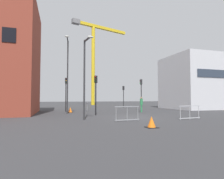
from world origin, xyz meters
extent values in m
plane|color=#333335|center=(0.00, 0.00, 0.00)|extent=(160.00, 160.00, 0.00)
cube|color=black|center=(-10.37, 2.59, 7.11)|extent=(1.10, 0.06, 1.30)
cube|color=silver|center=(17.57, 9.75, 4.16)|extent=(13.78, 8.34, 8.32)
cylinder|color=yellow|center=(2.26, 30.66, 9.80)|extent=(0.90, 0.90, 19.61)
cube|color=yellow|center=(4.73, 31.41, 20.01)|extent=(14.30, 4.95, 0.70)
cube|color=slate|center=(-2.25, 29.29, 20.01)|extent=(2.07, 1.67, 1.10)
cylinder|color=#2D2D30|center=(-5.25, 5.71, 4.00)|extent=(0.14, 0.14, 7.99)
cube|color=#2D2D30|center=(-5.35, 4.80, 7.89)|extent=(0.29, 1.83, 0.10)
ellipsoid|color=silver|center=(-5.45, 3.89, 7.87)|extent=(0.44, 0.24, 0.16)
cylinder|color=#2D2D30|center=(-4.33, -0.71, 3.10)|extent=(0.14, 0.14, 6.20)
cube|color=#2D2D30|center=(-4.20, -1.31, 6.10)|extent=(0.34, 1.23, 0.10)
ellipsoid|color=silver|center=(-4.08, -1.92, 6.08)|extent=(0.44, 0.24, 0.16)
cylinder|color=#232326|center=(4.98, 15.98, 1.56)|extent=(0.12, 0.12, 3.13)
cube|color=#232326|center=(4.98, 15.98, 3.48)|extent=(0.36, 0.37, 0.70)
sphere|color=#390605|center=(4.88, 16.12, 3.70)|extent=(0.11, 0.11, 0.11)
sphere|color=#3C2905|center=(4.88, 16.12, 3.48)|extent=(0.11, 0.11, 0.11)
sphere|color=green|center=(4.88, 16.12, 3.26)|extent=(0.11, 0.11, 0.11)
cylinder|color=black|center=(-2.70, 2.80, 1.58)|extent=(0.12, 0.12, 3.16)
cube|color=black|center=(-2.70, 2.80, 3.51)|extent=(0.35, 0.36, 0.70)
sphere|color=red|center=(-2.79, 2.65, 3.73)|extent=(0.11, 0.11, 0.11)
sphere|color=#3C2905|center=(-2.79, 2.65, 3.51)|extent=(0.11, 0.11, 0.11)
sphere|color=#07330F|center=(-2.79, 2.65, 3.29)|extent=(0.11, 0.11, 0.11)
cylinder|color=#232326|center=(-5.29, 8.63, 1.74)|extent=(0.12, 0.12, 3.48)
cube|color=#232326|center=(-5.29, 8.63, 3.83)|extent=(0.24, 0.28, 0.70)
sphere|color=#390605|center=(-5.28, 8.45, 4.05)|extent=(0.11, 0.11, 0.11)
sphere|color=#F2A514|center=(-5.28, 8.45, 3.83)|extent=(0.11, 0.11, 0.11)
sphere|color=#07330F|center=(-5.28, 8.45, 3.61)|extent=(0.11, 0.11, 0.11)
cylinder|color=#232326|center=(4.58, 7.87, 1.76)|extent=(0.12, 0.12, 3.52)
cube|color=#232326|center=(4.58, 7.87, 3.87)|extent=(0.34, 0.32, 0.70)
sphere|color=#390605|center=(4.41, 7.92, 4.09)|extent=(0.11, 0.11, 0.11)
sphere|color=#3C2905|center=(4.41, 7.92, 3.87)|extent=(0.11, 0.11, 0.11)
sphere|color=green|center=(4.41, 7.92, 3.65)|extent=(0.11, 0.11, 0.11)
cylinder|color=#2D844C|center=(3.39, 5.29, 0.43)|extent=(0.14, 0.14, 0.86)
cylinder|color=#2D844C|center=(3.26, 5.14, 0.43)|extent=(0.14, 0.14, 0.86)
cylinder|color=#2D844C|center=(3.32, 5.22, 1.22)|extent=(0.34, 0.34, 0.72)
sphere|color=#8C6647|center=(3.32, 5.22, 1.70)|extent=(0.23, 0.23, 0.23)
cube|color=gray|center=(-1.47, -2.49, 1.05)|extent=(1.91, 0.18, 0.06)
cube|color=gray|center=(-1.47, -2.49, 0.10)|extent=(1.91, 0.18, 0.06)
cylinder|color=gray|center=(-2.33, -2.54, 0.53)|extent=(0.04, 0.04, 1.05)
cylinder|color=gray|center=(-1.47, -2.49, 0.53)|extent=(0.04, 0.04, 1.05)
cylinder|color=gray|center=(-0.61, -2.43, 0.53)|extent=(0.04, 0.04, 1.05)
cube|color=#B2B5BA|center=(3.68, -2.75, 1.05)|extent=(2.07, 0.26, 0.06)
cube|color=#B2B5BA|center=(3.68, -2.75, 0.10)|extent=(2.07, 0.26, 0.06)
cylinder|color=#B2B5BA|center=(2.75, -2.84, 0.53)|extent=(0.04, 0.04, 1.05)
cylinder|color=#B2B5BA|center=(3.68, -2.75, 0.53)|extent=(0.04, 0.04, 1.05)
cylinder|color=#B2B5BA|center=(4.61, -2.66, 0.53)|extent=(0.04, 0.04, 1.05)
cube|color=gray|center=(-2.38, 10.20, 1.05)|extent=(0.35, 2.15, 0.06)
cube|color=gray|center=(-2.38, 10.20, 0.10)|extent=(0.35, 2.15, 0.06)
cylinder|color=gray|center=(-2.51, 9.24, 0.53)|extent=(0.04, 0.04, 1.05)
cylinder|color=gray|center=(-2.38, 10.20, 0.53)|extent=(0.04, 0.04, 1.05)
cylinder|color=gray|center=(-2.25, 11.17, 0.53)|extent=(0.04, 0.04, 1.05)
cube|color=black|center=(-1.22, -5.62, 0.01)|extent=(0.63, 0.63, 0.03)
cone|color=orange|center=(-1.22, -5.62, 0.32)|extent=(0.48, 0.48, 0.64)
cube|color=black|center=(-4.85, 7.04, 0.01)|extent=(0.62, 0.62, 0.03)
cone|color=orange|center=(-4.85, 7.04, 0.31)|extent=(0.48, 0.48, 0.63)
camera|label=1|loc=(-6.34, -15.09, 1.65)|focal=29.87mm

